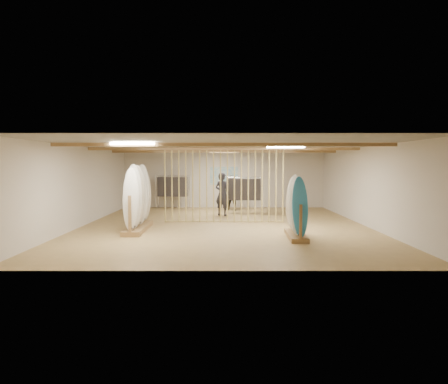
{
  "coord_description": "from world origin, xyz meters",
  "views": [
    {
      "loc": [
        0.0,
        -14.03,
        2.18
      ],
      "look_at": [
        0.0,
        0.0,
        1.2
      ],
      "focal_mm": 32.0,
      "sensor_mm": 36.0,
      "label": 1
    }
  ],
  "objects_px": {
    "clothing_rack_a": "(173,187)",
    "shopper_a": "(222,191)",
    "rack_right": "(296,217)",
    "shopper_b": "(232,191)",
    "rack_left": "(138,209)",
    "clothing_rack_b": "(244,189)"
  },
  "relations": [
    {
      "from": "rack_left",
      "to": "shopper_a",
      "type": "distance_m",
      "value": 4.71
    },
    {
      "from": "rack_right",
      "to": "clothing_rack_a",
      "type": "distance_m",
      "value": 9.01
    },
    {
      "from": "shopper_a",
      "to": "clothing_rack_a",
      "type": "bearing_deg",
      "value": -13.17
    },
    {
      "from": "clothing_rack_a",
      "to": "shopper_a",
      "type": "xyz_separation_m",
      "value": [
        2.44,
        -2.58,
        -0.04
      ]
    },
    {
      "from": "rack_left",
      "to": "clothing_rack_a",
      "type": "relative_size",
      "value": 1.56
    },
    {
      "from": "shopper_b",
      "to": "shopper_a",
      "type": "bearing_deg",
      "value": -75.7
    },
    {
      "from": "rack_right",
      "to": "clothing_rack_a",
      "type": "xyz_separation_m",
      "value": [
        -4.65,
        7.7,
        0.47
      ]
    },
    {
      "from": "rack_left",
      "to": "shopper_a",
      "type": "bearing_deg",
      "value": 52.78
    },
    {
      "from": "rack_left",
      "to": "clothing_rack_a",
      "type": "distance_m",
      "value": 6.39
    },
    {
      "from": "rack_left",
      "to": "shopper_b",
      "type": "bearing_deg",
      "value": 58.55
    },
    {
      "from": "clothing_rack_a",
      "to": "shopper_a",
      "type": "distance_m",
      "value": 3.55
    },
    {
      "from": "rack_right",
      "to": "shopper_b",
      "type": "height_order",
      "value": "shopper_b"
    },
    {
      "from": "rack_right",
      "to": "shopper_b",
      "type": "relative_size",
      "value": 1.02
    },
    {
      "from": "rack_left",
      "to": "rack_right",
      "type": "height_order",
      "value": "rack_left"
    },
    {
      "from": "shopper_b",
      "to": "clothing_rack_a",
      "type": "bearing_deg",
      "value": -168.2
    },
    {
      "from": "rack_right",
      "to": "clothing_rack_a",
      "type": "bearing_deg",
      "value": 123.61
    },
    {
      "from": "clothing_rack_b",
      "to": "shopper_a",
      "type": "distance_m",
      "value": 1.17
    },
    {
      "from": "clothing_rack_a",
      "to": "shopper_a",
      "type": "bearing_deg",
      "value": -39.35
    },
    {
      "from": "rack_left",
      "to": "clothing_rack_b",
      "type": "relative_size",
      "value": 1.57
    },
    {
      "from": "rack_left",
      "to": "shopper_a",
      "type": "relative_size",
      "value": 1.25
    },
    {
      "from": "rack_left",
      "to": "clothing_rack_b",
      "type": "bearing_deg",
      "value": 48.81
    },
    {
      "from": "shopper_b",
      "to": "rack_left",
      "type": "bearing_deg",
      "value": -91.39
    }
  ]
}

